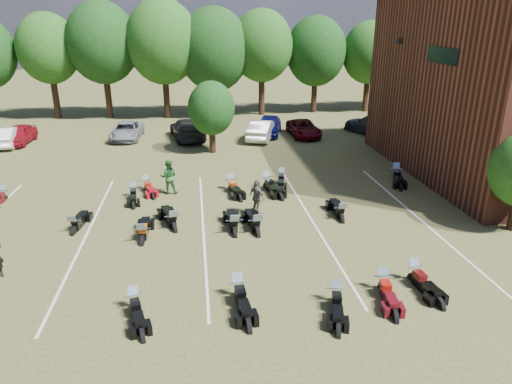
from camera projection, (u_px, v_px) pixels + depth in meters
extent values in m
plane|color=brown|center=(282.00, 255.00, 17.90)|extent=(160.00, 160.00, 0.00)
imported|color=maroon|center=(19.00, 135.00, 34.05)|extent=(1.80, 4.17, 1.40)
imported|color=silver|center=(7.00, 137.00, 33.42)|extent=(1.98, 4.42, 1.41)
imported|color=gray|center=(127.00, 131.00, 35.48)|extent=(2.37, 4.73, 1.29)
imported|color=black|center=(188.00, 129.00, 35.43)|extent=(3.13, 5.82, 1.60)
imported|color=#0C0D54|center=(269.00, 125.00, 36.81)|extent=(2.94, 4.81, 1.53)
imported|color=#BABAB5|center=(262.00, 130.00, 35.32)|extent=(3.10, 4.89, 1.52)
imported|color=#50040D|center=(304.00, 128.00, 36.35)|extent=(2.17, 4.61, 1.28)
imported|color=#38373C|center=(373.00, 125.00, 37.01)|extent=(4.11, 5.75, 1.55)
imported|color=#246225|center=(169.00, 177.00, 24.05)|extent=(0.95, 0.77, 1.86)
imported|color=#5C564F|center=(257.00, 197.00, 21.40)|extent=(0.91, 1.09, 1.75)
cube|color=black|center=(399.00, 41.00, 27.58)|extent=(0.30, 0.40, 0.30)
cube|color=black|center=(442.00, 55.00, 23.13)|extent=(0.06, 3.00, 0.80)
cylinder|color=black|center=(54.00, 98.00, 42.10)|extent=(0.58, 0.58, 4.08)
ellipsoid|color=#1E4C19|center=(46.00, 49.00, 40.60)|extent=(6.00, 6.00, 6.90)
cylinder|color=black|center=(109.00, 96.00, 42.73)|extent=(0.57, 0.58, 4.08)
ellipsoid|color=#1E4C19|center=(104.00, 49.00, 41.22)|extent=(6.00, 6.00, 6.90)
cylinder|color=black|center=(164.00, 95.00, 43.35)|extent=(0.57, 0.58, 4.08)
ellipsoid|color=#1E4C19|center=(160.00, 48.00, 41.85)|extent=(6.00, 6.00, 6.90)
cylinder|color=black|center=(216.00, 94.00, 43.98)|extent=(0.58, 0.58, 4.08)
ellipsoid|color=#1E4C19|center=(215.00, 48.00, 42.48)|extent=(6.00, 6.00, 6.90)
cylinder|color=black|center=(267.00, 93.00, 44.61)|extent=(0.57, 0.58, 4.08)
ellipsoid|color=#1E4C19|center=(268.00, 47.00, 43.10)|extent=(6.00, 6.00, 6.90)
cylinder|color=black|center=(317.00, 92.00, 45.23)|extent=(0.57, 0.58, 4.08)
ellipsoid|color=#1E4C19|center=(319.00, 47.00, 43.73)|extent=(6.00, 6.00, 6.90)
cylinder|color=black|center=(365.00, 91.00, 45.86)|extent=(0.57, 0.58, 4.08)
ellipsoid|color=#1E4C19|center=(369.00, 47.00, 44.35)|extent=(6.00, 6.00, 6.90)
cylinder|color=black|center=(412.00, 90.00, 46.48)|extent=(0.58, 0.58, 4.08)
ellipsoid|color=#1E4C19|center=(418.00, 46.00, 44.98)|extent=(6.00, 6.00, 6.90)
cylinder|color=black|center=(458.00, 89.00, 47.11)|extent=(0.58, 0.58, 4.08)
ellipsoid|color=#1E4C19|center=(465.00, 46.00, 45.61)|extent=(6.00, 6.00, 6.90)
cylinder|color=black|center=(212.00, 139.00, 31.71)|extent=(0.24, 0.24, 1.90)
sphere|color=#1E4C19|center=(211.00, 108.00, 30.95)|extent=(3.20, 3.20, 3.20)
cube|color=silver|center=(87.00, 234.00, 19.68)|extent=(0.10, 14.00, 0.01)
cube|color=silver|center=(203.00, 227.00, 20.31)|extent=(0.10, 14.00, 0.01)
cube|color=silver|center=(312.00, 221.00, 20.93)|extent=(0.10, 14.00, 0.01)
cube|color=silver|center=(415.00, 216.00, 21.56)|extent=(0.10, 14.00, 0.01)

